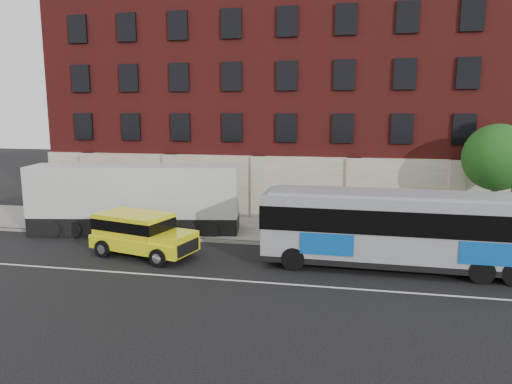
% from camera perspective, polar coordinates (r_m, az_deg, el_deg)
% --- Properties ---
extents(ground, '(120.00, 120.00, 0.00)m').
position_cam_1_polar(ground, '(19.99, -6.23, -10.84)').
color(ground, black).
rests_on(ground, ground).
extents(sidewalk, '(60.00, 6.00, 0.15)m').
position_cam_1_polar(sidewalk, '(28.29, -0.76, -4.42)').
color(sidewalk, gray).
rests_on(sidewalk, ground).
extents(kerb, '(60.00, 0.25, 0.15)m').
position_cam_1_polar(kerb, '(25.46, -2.17, -6.05)').
color(kerb, gray).
rests_on(kerb, ground).
extents(lane_line, '(60.00, 0.12, 0.01)m').
position_cam_1_polar(lane_line, '(20.44, -5.80, -10.35)').
color(lane_line, silver).
rests_on(lane_line, ground).
extents(building, '(30.00, 12.10, 15.00)m').
position_cam_1_polar(building, '(35.21, 1.92, 10.71)').
color(building, maroon).
rests_on(building, sidewalk).
extents(sign_pole, '(0.30, 0.20, 2.50)m').
position_cam_1_polar(sign_pole, '(28.42, -19.05, -2.06)').
color(sign_pole, slate).
rests_on(sign_pole, ground).
extents(street_tree, '(3.60, 3.60, 6.20)m').
position_cam_1_polar(street_tree, '(28.52, 27.16, 3.45)').
color(street_tree, '#3E2F1F').
rests_on(street_tree, sidewalk).
extents(city_bus, '(12.75, 2.97, 3.48)m').
position_cam_1_polar(city_bus, '(21.97, 17.64, -4.11)').
color(city_bus, '#92939B').
rests_on(city_bus, ground).
extents(yellow_suv, '(5.58, 3.35, 2.07)m').
position_cam_1_polar(yellow_suv, '(23.85, -13.88, -4.66)').
color(yellow_suv, '#FFF616').
rests_on(yellow_suv, ground).
extents(shipping_container, '(12.07, 4.34, 3.95)m').
position_cam_1_polar(shipping_container, '(28.03, -14.35, -0.94)').
color(shipping_container, black).
rests_on(shipping_container, ground).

